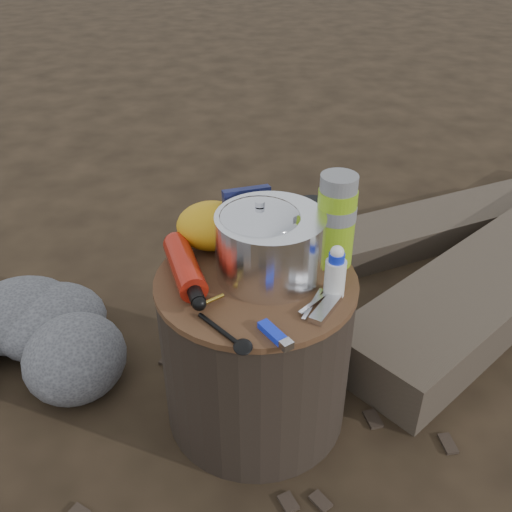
{
  "coord_description": "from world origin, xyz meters",
  "views": [
    {
      "loc": [
        -0.04,
        -1.04,
        1.15
      ],
      "look_at": [
        0.0,
        0.0,
        0.48
      ],
      "focal_mm": 40.02,
      "sensor_mm": 36.0,
      "label": 1
    }
  ],
  "objects_px": {
    "travel_mug": "(312,225)",
    "thermos": "(336,221)",
    "camping_pot": "(260,240)",
    "fuel_bottle": "(185,267)",
    "stump": "(256,349)"
  },
  "relations": [
    {
      "from": "camping_pot",
      "to": "fuel_bottle",
      "type": "distance_m",
      "value": 0.18
    },
    {
      "from": "camping_pot",
      "to": "travel_mug",
      "type": "bearing_deg",
      "value": 39.95
    },
    {
      "from": "travel_mug",
      "to": "thermos",
      "type": "bearing_deg",
      "value": -58.46
    },
    {
      "from": "thermos",
      "to": "fuel_bottle",
      "type": "bearing_deg",
      "value": -171.27
    },
    {
      "from": "fuel_bottle",
      "to": "travel_mug",
      "type": "relative_size",
      "value": 2.17
    },
    {
      "from": "camping_pot",
      "to": "fuel_bottle",
      "type": "xyz_separation_m",
      "value": [
        -0.17,
        -0.01,
        -0.06
      ]
    },
    {
      "from": "camping_pot",
      "to": "thermos",
      "type": "relative_size",
      "value": 0.79
    },
    {
      "from": "fuel_bottle",
      "to": "thermos",
      "type": "height_order",
      "value": "thermos"
    },
    {
      "from": "stump",
      "to": "travel_mug",
      "type": "distance_m",
      "value": 0.33
    },
    {
      "from": "fuel_bottle",
      "to": "thermos",
      "type": "xyz_separation_m",
      "value": [
        0.34,
        0.05,
        0.08
      ]
    },
    {
      "from": "camping_pot",
      "to": "fuel_bottle",
      "type": "bearing_deg",
      "value": -175.1
    },
    {
      "from": "stump",
      "to": "travel_mug",
      "type": "relative_size",
      "value": 3.86
    },
    {
      "from": "fuel_bottle",
      "to": "thermos",
      "type": "bearing_deg",
      "value": -6.77
    },
    {
      "from": "stump",
      "to": "thermos",
      "type": "distance_m",
      "value": 0.37
    },
    {
      "from": "thermos",
      "to": "travel_mug",
      "type": "bearing_deg",
      "value": 121.54
    }
  ]
}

